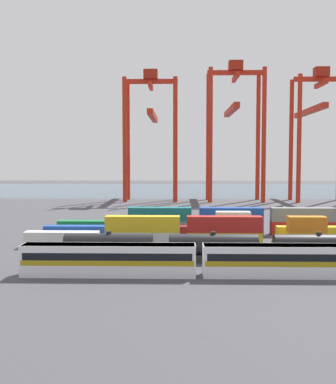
# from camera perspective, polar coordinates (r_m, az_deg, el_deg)

# --- Properties ---
(ground_plane) EXTENTS (420.00, 420.00, 0.00)m
(ground_plane) POSITION_cam_1_polar(r_m,az_deg,el_deg) (121.18, 7.00, -2.93)
(ground_plane) COLOR #424247
(harbour_water) EXTENTS (400.00, 110.00, 0.01)m
(harbour_water) POSITION_cam_1_polar(r_m,az_deg,el_deg) (229.23, 4.35, 0.28)
(harbour_water) COLOR #384C60
(harbour_water) RESTS_ON ground_plane
(passenger_train) EXTENTS (43.77, 3.14, 3.90)m
(passenger_train) POSITION_cam_1_polar(r_m,az_deg,el_deg) (58.68, 3.79, -8.06)
(passenger_train) COLOR silver
(passenger_train) RESTS_ON ground_plane
(freight_tank_row) EXTENTS (71.24, 2.81, 4.27)m
(freight_tank_row) POSITION_cam_1_polar(r_m,az_deg,el_deg) (69.53, 17.74, -6.47)
(freight_tank_row) COLOR #232326
(freight_tank_row) RESTS_ON ground_plane
(shipping_container_0) EXTENTS (12.10, 2.44, 2.60)m
(shipping_container_0) POSITION_cam_1_polar(r_m,az_deg,el_deg) (79.60, -12.69, -5.60)
(shipping_container_0) COLOR silver
(shipping_container_0) RESTS_ON ground_plane
(shipping_container_1) EXTENTS (12.10, 2.44, 2.60)m
(shipping_container_1) POSITION_cam_1_polar(r_m,az_deg,el_deg) (77.47, -3.07, -5.77)
(shipping_container_1) COLOR silver
(shipping_container_1) RESTS_ON ground_plane
(shipping_container_2) EXTENTS (12.10, 2.44, 2.60)m
(shipping_container_2) POSITION_cam_1_polar(r_m,az_deg,el_deg) (77.08, -3.08, -3.87)
(shipping_container_2) COLOR gold
(shipping_container_2) RESTS_ON shipping_container_1
(shipping_container_3) EXTENTS (12.10, 2.44, 2.60)m
(shipping_container_3) POSITION_cam_1_polar(r_m,az_deg,el_deg) (77.59, 6.80, -5.78)
(shipping_container_3) COLOR gold
(shipping_container_3) RESTS_ON ground_plane
(shipping_container_4) EXTENTS (12.10, 2.44, 2.60)m
(shipping_container_4) POSITION_cam_1_polar(r_m,az_deg,el_deg) (77.20, 6.82, -3.88)
(shipping_container_4) COLOR #AD211C
(shipping_container_4) RESTS_ON shipping_container_3
(shipping_container_5) EXTENTS (6.04, 2.44, 2.60)m
(shipping_container_5) POSITION_cam_1_polar(r_m,az_deg,el_deg) (79.94, 16.37, -5.63)
(shipping_container_5) COLOR gold
(shipping_container_5) RESTS_ON ground_plane
(shipping_container_6) EXTENTS (6.04, 2.44, 2.60)m
(shipping_container_6) POSITION_cam_1_polar(r_m,az_deg,el_deg) (79.56, 16.40, -3.78)
(shipping_container_6) COLOR orange
(shipping_container_6) RESTS_ON shipping_container_5
(shipping_container_9) EXTENTS (12.10, 2.44, 2.60)m
(shipping_container_9) POSITION_cam_1_polar(r_m,az_deg,el_deg) (86.04, -10.76, -4.87)
(shipping_container_9) COLOR #1C4299
(shipping_container_9) RESTS_ON ground_plane
(shipping_container_10) EXTENTS (12.10, 2.44, 2.60)m
(shipping_container_10) POSITION_cam_1_polar(r_m,az_deg,el_deg) (84.24, -1.54, -4.99)
(shipping_container_10) COLOR maroon
(shipping_container_10) RESTS_ON ground_plane
(shipping_container_11) EXTENTS (6.04, 2.44, 2.60)m
(shipping_container_11) POSITION_cam_1_polar(r_m,az_deg,el_deg) (84.67, 7.84, -4.98)
(shipping_container_11) COLOR #146066
(shipping_container_11) RESTS_ON ground_plane
(shipping_container_12) EXTENTS (6.04, 2.44, 2.60)m
(shipping_container_12) POSITION_cam_1_polar(r_m,az_deg,el_deg) (84.31, 7.86, -3.23)
(shipping_container_12) COLOR silver
(shipping_container_12) RESTS_ON shipping_container_11
(shipping_container_13) EXTENTS (12.10, 2.44, 2.60)m
(shipping_container_13) POSITION_cam_1_polar(r_m,az_deg,el_deg) (87.30, 16.89, -4.84)
(shipping_container_13) COLOR gold
(shipping_container_13) RESTS_ON ground_plane
(shipping_container_14) EXTENTS (12.10, 2.44, 2.60)m
(shipping_container_14) POSITION_cam_1_polar(r_m,az_deg,el_deg) (92.69, -9.48, -4.23)
(shipping_container_14) COLOR #197538
(shipping_container_14) RESTS_ON ground_plane
(shipping_container_15) EXTENTS (12.10, 2.44, 2.60)m
(shipping_container_15) POSITION_cam_1_polar(r_m,az_deg,el_deg) (91.12, -0.99, -4.32)
(shipping_container_15) COLOR slate
(shipping_container_15) RESTS_ON ground_plane
(shipping_container_16) EXTENTS (12.10, 2.44, 2.60)m
(shipping_container_16) POSITION_cam_1_polar(r_m,az_deg,el_deg) (90.79, -0.99, -2.69)
(shipping_container_16) COLOR #146066
(shipping_container_16) RESTS_ON shipping_container_15
(shipping_container_17) EXTENTS (12.10, 2.44, 2.60)m
(shipping_container_17) POSITION_cam_1_polar(r_m,az_deg,el_deg) (91.58, 7.61, -4.31)
(shipping_container_17) COLOR #1C4299
(shipping_container_17) RESTS_ON ground_plane
(shipping_container_18) EXTENTS (12.10, 2.44, 2.60)m
(shipping_container_18) POSITION_cam_1_polar(r_m,az_deg,el_deg) (91.25, 7.63, -2.69)
(shipping_container_18) COLOR #1C4299
(shipping_container_18) RESTS_ON shipping_container_17
(shipping_container_19) EXTENTS (12.10, 2.44, 2.60)m
(shipping_container_19) POSITION_cam_1_polar(r_m,az_deg,el_deg) (94.05, 15.94, -4.21)
(shipping_container_19) COLOR #AD211C
(shipping_container_19) RESTS_ON ground_plane
(shipping_container_20) EXTENTS (12.10, 2.44, 2.60)m
(shipping_container_20) POSITION_cam_1_polar(r_m,az_deg,el_deg) (93.73, 15.97, -2.63)
(shipping_container_20) COLOR slate
(shipping_container_20) RESTS_ON shipping_container_19
(gantry_crane_west) EXTENTS (18.78, 37.24, 45.52)m
(gantry_crane_west) POSITION_cam_1_polar(r_m,az_deg,el_deg) (169.11, -2.03, 8.27)
(gantry_crane_west) COLOR red
(gantry_crane_west) RESTS_ON ground_plane
(gantry_crane_central) EXTENTS (19.50, 37.00, 48.40)m
(gantry_crane_central) POSITION_cam_1_polar(r_m,az_deg,el_deg) (169.72, 8.01, 8.79)
(gantry_crane_central) COLOR red
(gantry_crane_central) RESTS_ON ground_plane
(gantry_crane_east) EXTENTS (18.73, 39.96, 46.08)m
(gantry_crane_east) POSITION_cam_1_polar(r_m,az_deg,el_deg) (176.02, 17.61, 8.17)
(gantry_crane_east) COLOR red
(gantry_crane_east) RESTS_ON ground_plane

